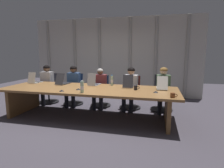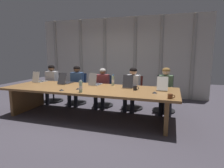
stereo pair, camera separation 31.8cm
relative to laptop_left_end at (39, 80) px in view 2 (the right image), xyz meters
The scene contains 25 objects.
ground_plane 1.93m from the laptop_left_end, 11.97° to the right, with size 12.38×12.38×0.00m, color #47424C.
conference_table 1.78m from the laptop_left_end, 11.97° to the right, with size 4.17×1.37×0.72m.
curtain_backdrop 2.92m from the laptop_left_end, 52.68° to the left, with size 6.19×0.17×2.81m.
laptop_left_end is the anchor object (origin of this frame).
laptop_left_mid 0.85m from the laptop_left_end, ahead, with size 0.27×0.48×0.31m.
laptop_center 1.72m from the laptop_left_end, ahead, with size 0.25×0.42×0.33m.
laptop_right_mid 2.63m from the laptop_left_end, ahead, with size 0.27×0.46×0.32m.
laptop_right_end 3.43m from the laptop_left_end, ahead, with size 0.25×0.50×0.31m.
office_chair_left_end 0.81m from the laptop_left_end, 90.77° to the left, with size 0.60×0.60×0.91m.
office_chair_left_mid 1.17m from the laptop_left_end, 39.14° to the left, with size 0.60×0.60×0.93m.
office_chair_center 1.89m from the laptop_left_end, 21.73° to the left, with size 0.60×0.60×0.89m.
office_chair_right_mid 2.72m from the laptop_left_end, 14.68° to the left, with size 0.60×0.61×0.91m.
office_chair_right_end 3.55m from the laptop_left_end, 11.22° to the left, with size 0.60×0.60×0.96m.
person_left_end 0.54m from the laptop_left_end, 92.33° to the left, with size 0.39×0.56×1.18m.
person_left_mid 1.04m from the laptop_left_end, 30.50° to the left, with size 0.40×0.57×1.18m.
person_center 1.81m from the laptop_left_end, 16.74° to the left, with size 0.40×0.57×1.12m.
person_right_mid 2.66m from the laptop_left_end, 11.41° to the left, with size 0.40×0.57×1.16m.
person_right_end 3.52m from the laptop_left_end, ahead, with size 0.39×0.56×1.18m.
water_bottle_primary 1.99m from the laptop_left_end, 26.54° to the right, with size 0.07×0.07×0.26m.
water_bottle_secondary 2.19m from the laptop_left_end, ahead, with size 0.07×0.07×0.28m.
coffee_mug_near 2.87m from the laptop_left_end, ahead, with size 0.13×0.08×0.10m.
coffee_mug_far 3.73m from the laptop_left_end, 13.88° to the right, with size 0.13×0.09×0.09m.
conference_mic_left_side 1.55m from the laptop_left_end, 33.85° to the right, with size 0.11×0.11×0.04m, color black.
conference_mic_middle 1.69m from the laptop_left_end, 21.32° to the right, with size 0.11×0.11×0.04m, color black.
conference_mic_right_side 3.33m from the laptop_left_end, ahead, with size 0.11×0.11×0.04m, color black.
Camera 2 is at (1.90, -4.05, 1.55)m, focal length 29.97 mm.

